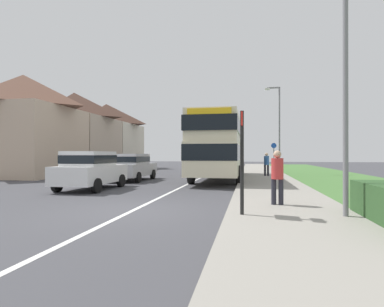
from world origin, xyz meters
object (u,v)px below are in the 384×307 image
at_px(double_decker_bus, 220,145).
at_px(street_lamp_mid, 278,124).
at_px(pedestrian_at_stop, 277,175).
at_px(bus_stop_sign, 242,155).
at_px(street_lamp_near, 340,51).
at_px(parked_car_white, 91,169).
at_px(parked_car_silver, 131,166).
at_px(pedestrian_walking_away, 267,163).
at_px(cycle_route_sign, 274,156).

relative_size(double_decker_bus, street_lamp_mid, 1.59).
xyz_separation_m(double_decker_bus, pedestrian_at_stop, (2.56, -9.94, -1.17)).
distance_m(bus_stop_sign, street_lamp_mid, 17.42).
bearing_deg(street_lamp_near, parked_car_white, 151.04).
bearing_deg(parked_car_silver, pedestrian_walking_away, 26.84).
relative_size(pedestrian_walking_away, bus_stop_sign, 0.64).
height_order(double_decker_bus, bus_stop_sign, double_decker_bus).
xyz_separation_m(bus_stop_sign, street_lamp_mid, (2.34, 17.10, 2.37)).
xyz_separation_m(pedestrian_walking_away, cycle_route_sign, (0.87, 5.17, 0.45)).
bearing_deg(street_lamp_near, cycle_route_sign, 90.22).
bearing_deg(cycle_route_sign, double_decker_bus, -116.37).
bearing_deg(street_lamp_near, bus_stop_sign, -174.54).
height_order(double_decker_bus, pedestrian_walking_away, double_decker_bus).
bearing_deg(street_lamp_mid, double_decker_bus, -125.57).
relative_size(parked_car_white, bus_stop_sign, 1.51).
bearing_deg(street_lamp_near, double_decker_bus, 108.77).
distance_m(cycle_route_sign, street_lamp_near, 19.20).
xyz_separation_m(bus_stop_sign, street_lamp_near, (2.27, 0.22, 2.43)).
relative_size(double_decker_bus, parked_car_silver, 2.48).
height_order(bus_stop_sign, street_lamp_mid, street_lamp_mid).
bearing_deg(parked_car_silver, parked_car_white, -90.02).
height_order(cycle_route_sign, street_lamp_mid, street_lamp_mid).
bearing_deg(street_lamp_mid, cycle_route_sign, 93.86).
relative_size(bus_stop_sign, street_lamp_mid, 0.39).
xyz_separation_m(parked_car_white, street_lamp_mid, (9.09, 11.89, 2.98)).
bearing_deg(street_lamp_near, pedestrian_at_stop, 132.27).
bearing_deg(pedestrian_walking_away, street_lamp_mid, 71.48).
xyz_separation_m(pedestrian_walking_away, street_lamp_mid, (1.01, 3.03, 2.93)).
xyz_separation_m(double_decker_bus, street_lamp_mid, (3.94, 5.51, 1.77)).
bearing_deg(pedestrian_at_stop, double_decker_bus, 104.45).
bearing_deg(pedestrian_walking_away, parked_car_white, -132.32).
bearing_deg(pedestrian_at_stop, street_lamp_mid, 84.91).
bearing_deg(street_lamp_mid, pedestrian_at_stop, -95.09).
height_order(bus_stop_sign, street_lamp_near, street_lamp_near).
bearing_deg(parked_car_silver, street_lamp_near, -47.31).
bearing_deg(parked_car_silver, double_decker_bus, 17.30).
xyz_separation_m(parked_car_silver, pedestrian_walking_away, (8.07, 4.08, 0.09)).
bearing_deg(street_lamp_near, parked_car_silver, 132.69).
bearing_deg(pedestrian_walking_away, double_decker_bus, -139.69).
height_order(street_lamp_near, street_lamp_mid, street_lamp_near).
xyz_separation_m(double_decker_bus, parked_car_white, (-5.15, -6.38, -1.22)).
bearing_deg(parked_car_silver, pedestrian_at_stop, -47.24).
bearing_deg(parked_car_white, bus_stop_sign, -37.65).
height_order(parked_car_silver, street_lamp_mid, street_lamp_mid).
bearing_deg(double_decker_bus, parked_car_white, -128.88).
xyz_separation_m(parked_car_silver, street_lamp_near, (9.01, -9.77, 3.08)).
bearing_deg(double_decker_bus, pedestrian_at_stop, -75.55).
relative_size(double_decker_bus, parked_car_white, 2.73).
bearing_deg(parked_car_white, cycle_route_sign, 57.50).
height_order(double_decker_bus, parked_car_silver, double_decker_bus).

